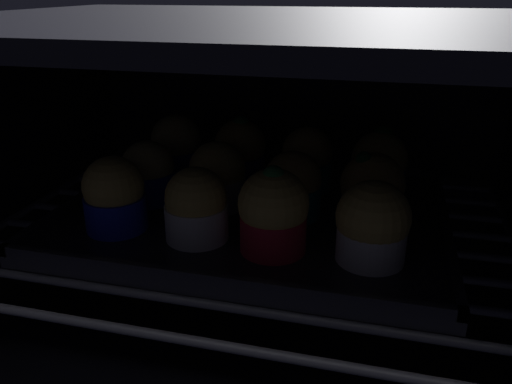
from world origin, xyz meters
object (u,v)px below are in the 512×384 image
at_px(baking_tray, 256,214).
at_px(muffin_row2_col3, 379,165).
at_px(muffin_row2_col2, 307,160).
at_px(muffin_row1_col3, 372,191).
at_px(muffin_row1_col2, 292,186).
at_px(muffin_row1_col1, 217,176).
at_px(muffin_row2_col0, 177,147).
at_px(muffin_row0_col2, 273,212).
at_px(muffin_row0_col3, 372,225).
at_px(muffin_row0_col1, 196,207).
at_px(muffin_row1_col0, 148,174).
at_px(muffin_row0_col0, 114,196).
at_px(muffin_row2_col1, 240,152).

xyz_separation_m(baking_tray, muffin_row2_col3, (0.13, 0.08, 0.04)).
bearing_deg(muffin_row2_col2, muffin_row1_col3, -44.33).
height_order(muffin_row1_col2, muffin_row2_col3, muffin_row2_col3).
xyz_separation_m(muffin_row1_col1, muffin_row2_col3, (0.17, 0.08, 0.00)).
bearing_deg(muffin_row2_col2, muffin_row2_col3, 0.32).
bearing_deg(muffin_row2_col2, muffin_row2_col0, 178.33).
distance_m(muffin_row0_col2, muffin_row0_col3, 0.09).
distance_m(muffin_row0_col1, muffin_row1_col3, 0.18).
relative_size(muffin_row1_col0, muffin_row2_col0, 0.88).
xyz_separation_m(muffin_row0_col0, muffin_row1_col0, (-0.00, 0.08, -0.00)).
bearing_deg(muffin_row1_col1, muffin_row1_col3, 0.32).
height_order(muffin_row0_col3, muffin_row2_col3, muffin_row2_col3).
distance_m(muffin_row1_col0, muffin_row2_col1, 0.12).
xyz_separation_m(muffin_row1_col3, muffin_row2_col1, (-0.16, 0.08, 0.00)).
bearing_deg(muffin_row0_col3, muffin_row2_col0, 146.70).
bearing_deg(muffin_row1_col1, muffin_row0_col1, -86.19).
relative_size(muffin_row0_col0, muffin_row2_col2, 1.01).
bearing_deg(muffin_row2_col3, muffin_row0_col0, -147.55).
xyz_separation_m(muffin_row0_col1, muffin_row2_col3, (0.17, 0.16, 0.00)).
height_order(muffin_row0_col1, muffin_row0_col3, muffin_row0_col3).
bearing_deg(muffin_row2_col0, baking_tray, -33.76).
relative_size(muffin_row0_col2, muffin_row2_col3, 1.03).
height_order(muffin_row0_col0, muffin_row2_col3, muffin_row2_col3).
xyz_separation_m(muffin_row1_col1, muffin_row2_col2, (0.09, 0.08, 0.00)).
height_order(muffin_row1_col0, muffin_row2_col1, muffin_row2_col1).
distance_m(muffin_row1_col2, muffin_row2_col3, 0.12).
bearing_deg(muffin_row2_col1, muffin_row0_col0, -117.53).
distance_m(muffin_row0_col0, muffin_row0_col3, 0.25).
height_order(muffin_row0_col1, muffin_row0_col2, muffin_row0_col2).
bearing_deg(muffin_row2_col2, muffin_row1_col0, -153.68).
distance_m(baking_tray, muffin_row2_col2, 0.10).
bearing_deg(muffin_row1_col3, muffin_row2_col0, 161.52).
relative_size(muffin_row1_col2, muffin_row2_col2, 0.94).
distance_m(muffin_row0_col3, muffin_row2_col2, 0.18).
distance_m(muffin_row1_col0, muffin_row2_col0, 0.09).
bearing_deg(baking_tray, muffin_row2_col0, 146.24).
xyz_separation_m(muffin_row1_col3, muffin_row2_col0, (-0.25, 0.08, 0.00)).
bearing_deg(muffin_row2_col0, muffin_row1_col2, -27.69).
xyz_separation_m(muffin_row1_col0, muffin_row2_col0, (-0.00, 0.09, 0.01)).
relative_size(muffin_row0_col3, muffin_row2_col2, 0.99).
relative_size(muffin_row1_col0, muffin_row1_col2, 0.99).
distance_m(muffin_row1_col0, muffin_row1_col1, 0.08).
distance_m(muffin_row1_col0, muffin_row1_col2, 0.17).
bearing_deg(muffin_row2_col1, muffin_row1_col0, -135.03).
xyz_separation_m(baking_tray, muffin_row1_col3, (0.12, 0.00, 0.04)).
bearing_deg(muffin_row2_col0, muffin_row0_col0, -89.31).
height_order(muffin_row0_col1, muffin_row1_col2, muffin_row0_col1).
distance_m(muffin_row0_col2, muffin_row1_col3, 0.12).
bearing_deg(muffin_row0_col2, muffin_row2_col0, 134.17).
bearing_deg(muffin_row2_col1, muffin_row1_col3, -25.97).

